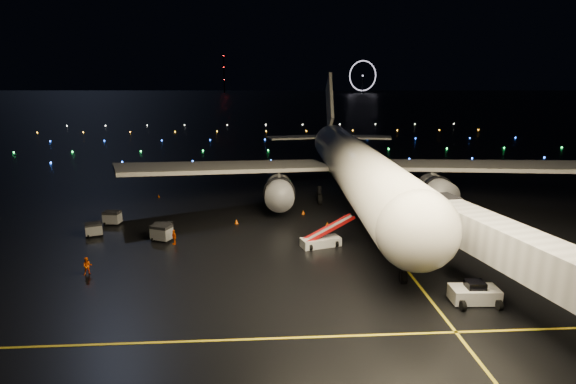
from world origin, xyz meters
name	(u,v)px	position (x,y,z in m)	size (l,w,h in m)	color
ground	(262,106)	(0.00, 300.00, 0.00)	(2000.00, 2000.00, 0.00)	black
lane_centre	(371,224)	(12.00, 15.00, 0.01)	(0.25, 80.00, 0.02)	yellow
lane_cross	(213,341)	(-5.00, -10.00, 0.01)	(60.00, 0.25, 0.02)	yellow
airliner	(351,136)	(11.71, 27.24, 9.51)	(67.16, 63.80, 19.03)	white
pushback_tug	(474,292)	(15.33, -5.69, 0.89)	(3.73, 1.95, 1.77)	silver
belt_loader	(321,233)	(4.75, 7.67, 1.51)	(6.21, 1.69, 3.01)	silver
crew_b	(87,266)	(-17.54, 1.68, 0.83)	(0.81, 0.63, 1.66)	#F65402
crew_c	(174,237)	(-11.10, 9.24, 0.83)	(0.97, 0.40, 1.65)	#F65402
safety_cone_0	(327,224)	(6.51, 14.60, 0.27)	(0.47, 0.47, 0.53)	#E45104
safety_cone_1	(303,212)	(4.03, 19.82, 0.26)	(0.45, 0.45, 0.51)	#E45104
safety_cone_2	(236,222)	(-4.70, 16.15, 0.28)	(0.49, 0.49, 0.56)	#E45104
safety_cone_3	(159,196)	(-17.27, 30.18, 0.23)	(0.40, 0.40, 0.46)	#E45104
ferris_wheel	(363,77)	(170.00, 720.00, 26.00)	(50.00, 4.00, 52.00)	black
radio_mast	(224,73)	(-60.00, 740.00, 32.00)	(1.80, 1.80, 64.00)	black
taxiway_lights	(265,137)	(0.00, 106.00, 0.18)	(164.00, 92.00, 0.36)	black
baggage_cart_0	(163,230)	(-12.78, 11.69, 0.82)	(1.94, 1.36, 1.65)	gray
baggage_cart_1	(162,233)	(-12.68, 10.52, 0.90)	(2.11, 1.47, 1.79)	gray
baggage_cart_2	(94,229)	(-20.81, 12.63, 0.77)	(1.81, 1.26, 1.53)	gray
baggage_cart_3	(112,218)	(-20.06, 16.94, 0.83)	(1.95, 1.36, 1.66)	gray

